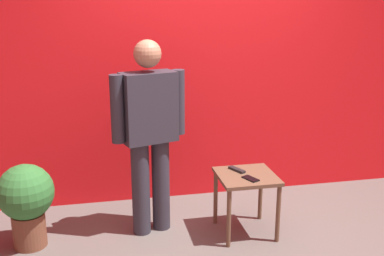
# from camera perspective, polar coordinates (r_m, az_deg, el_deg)

# --- Properties ---
(back_wall_red) EXTENTS (6.39, 0.12, 2.76)m
(back_wall_red) POSITION_cam_1_polar(r_m,az_deg,el_deg) (4.44, 1.25, 8.74)
(back_wall_red) COLOR red
(back_wall_red) RESTS_ON ground_plane
(standing_person) EXTENTS (0.64, 0.33, 1.62)m
(standing_person) POSITION_cam_1_polar(r_m,az_deg,el_deg) (3.75, -5.30, -0.05)
(standing_person) COLOR #2D2D38
(standing_person) RESTS_ON ground_plane
(side_table) EXTENTS (0.47, 0.47, 0.52)m
(side_table) POSITION_cam_1_polar(r_m,az_deg,el_deg) (3.87, 6.74, -6.95)
(side_table) COLOR brown
(side_table) RESTS_ON ground_plane
(cell_phone) EXTENTS (0.12, 0.16, 0.01)m
(cell_phone) POSITION_cam_1_polar(r_m,az_deg,el_deg) (3.75, 7.26, -6.24)
(cell_phone) COLOR black
(cell_phone) RESTS_ON side_table
(tv_remote) EXTENTS (0.12, 0.17, 0.02)m
(tv_remote) POSITION_cam_1_polar(r_m,az_deg,el_deg) (3.91, 5.57, -5.15)
(tv_remote) COLOR black
(tv_remote) RESTS_ON side_table
(potted_plant) EXTENTS (0.44, 0.44, 0.69)m
(potted_plant) POSITION_cam_1_polar(r_m,az_deg,el_deg) (3.87, -19.84, -8.26)
(potted_plant) COLOR brown
(potted_plant) RESTS_ON ground_plane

